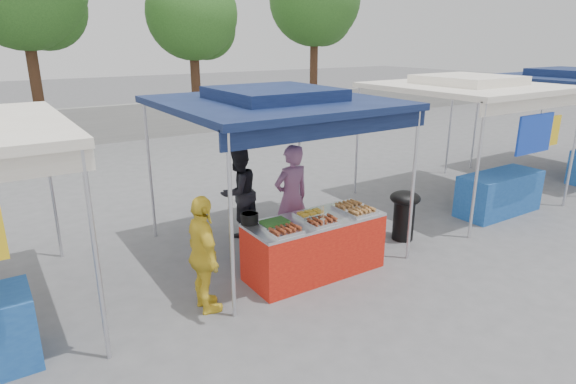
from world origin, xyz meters
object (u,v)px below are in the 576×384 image
vendor_woman (291,198)px  helper_man (239,192)px  cooking_pot (250,218)px  vendor_table (315,246)px  customer_person (204,255)px  wok_burner (404,211)px

vendor_woman → helper_man: size_ratio=1.12×
cooking_pot → vendor_woman: 1.19m
vendor_table → helper_man: helper_man is taller
vendor_table → customer_person: 1.76m
helper_man → customer_person: helper_man is taller
vendor_table → vendor_woman: size_ratio=1.16×
helper_man → customer_person: size_ratio=1.02×
vendor_table → helper_man: 1.92m
wok_burner → vendor_woman: 1.97m
helper_man → vendor_table: bearing=80.8°
wok_burner → helper_man: helper_man is taller
vendor_woman → customer_person: vendor_woman is taller
wok_burner → customer_person: customer_person is taller
vendor_table → vendor_woman: 1.01m
vendor_table → customer_person: bearing=-177.6°
vendor_table → vendor_woman: (0.19, 0.89, 0.44)m
cooking_pot → customer_person: size_ratio=0.16×
helper_man → customer_person: bearing=36.1°
helper_man → wok_burner: bearing=126.5°
helper_man → customer_person: 2.45m
wok_burner → helper_man: bearing=156.1°
customer_person → vendor_table: bearing=-82.4°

